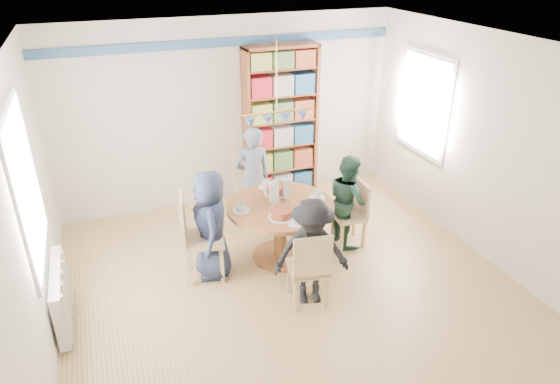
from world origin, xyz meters
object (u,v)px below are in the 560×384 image
chair_far (252,184)px  person_far (253,177)px  bookshelf (281,125)px  chair_left (195,234)px  chair_right (354,211)px  radiator (61,296)px  person_near (311,253)px  person_left (211,225)px  chair_near (310,266)px  person_right (348,200)px  dining_table (280,218)px

chair_far → person_far: person_far is taller
chair_far → bookshelf: (0.67, 0.64, 0.57)m
chair_left → chair_right: bearing=0.3°
radiator → chair_far: chair_far is taller
person_far → person_near: person_far is taller
chair_left → person_left: (0.19, -0.02, 0.09)m
chair_left → chair_near: (1.01, -0.96, -0.07)m
person_right → person_near: bearing=138.4°
radiator → chair_far: size_ratio=0.99×
dining_table → chair_right: 1.02m
radiator → person_left: 1.71m
dining_table → chair_near: size_ratio=1.41×
chair_right → person_left: bearing=-179.0°
chair_near → person_right: 1.43m
chair_left → bookshelf: bookshelf is taller
chair_left → person_far: size_ratio=0.74×
person_right → chair_right: bearing=-126.0°
dining_table → person_near: (0.01, -0.91, 0.07)m
bookshelf → chair_near: bearing=-104.4°
dining_table → person_near: person_near is taller
chair_right → person_far: size_ratio=0.60×
person_right → chair_far: bearing=46.9°
dining_table → person_near: 0.91m
chair_far → person_far: size_ratio=0.71×
chair_far → chair_near: bearing=-90.4°
person_left → person_far: bearing=148.2°
person_far → person_near: 1.85m
chair_right → person_left: 1.89m
dining_table → bookshelf: (0.65, 1.69, 0.57)m
chair_far → person_left: 1.39m
person_left → person_right: (1.81, 0.09, -0.06)m
radiator → person_far: (2.47, 1.28, 0.36)m
chair_left → chair_far: size_ratio=1.04×
chair_right → bookshelf: (-0.37, 1.70, 0.66)m
chair_left → person_far: 1.39m
radiator → chair_far: 2.87m
person_near → chair_far: bearing=104.5°
chair_right → person_right: person_right is taller
chair_right → person_far: bearing=138.4°
person_left → person_right: size_ratio=1.09×
chair_left → chair_near: 1.40m
chair_far → chair_near: size_ratio=1.10×
dining_table → person_far: person_far is taller
dining_table → person_left: person_left is taller
chair_near → bookshelf: bookshelf is taller
dining_table → bookshelf: 1.90m
chair_near → person_near: person_near is taller
person_left → person_right: person_left is taller
bookshelf → person_right: bearing=-79.7°
person_left → person_far: size_ratio=0.93×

